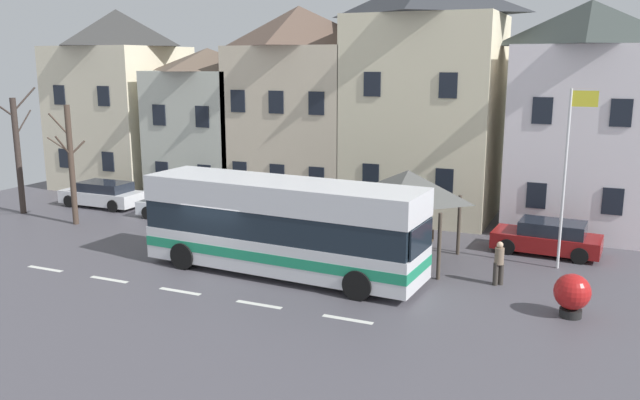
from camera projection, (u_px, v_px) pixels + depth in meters
ground_plane at (218, 272)px, 23.76m from camera, size 40.00×60.00×0.07m
townhouse_00 at (121, 99)px, 39.30m from camera, size 6.41×6.58×10.51m
townhouse_01 at (210, 123)px, 36.46m from camera, size 5.42×5.50×8.23m
townhouse_02 at (299, 108)px, 33.92m from camera, size 6.42×5.24×10.27m
townhouse_03 at (425, 98)px, 31.38m from camera, size 6.93×5.67×11.52m
townhouse_04 at (583, 117)px, 28.99m from camera, size 5.91×6.26×10.12m
hilltop_castle at (415, 53)px, 52.28m from camera, size 33.60×33.60×22.27m
transit_bus at (282, 227)px, 23.14m from camera, size 10.50×3.18×3.40m
bus_shelter at (408, 186)px, 24.36m from camera, size 3.60×3.60×3.53m
parked_car_00 at (181, 204)px, 31.81m from camera, size 4.29×2.23×1.31m
parked_car_01 at (103, 194)px, 34.18m from camera, size 4.41×1.89×1.32m
parked_car_02 at (548, 238)px, 25.76m from camera, size 4.19×2.11×1.34m
pedestrian_00 at (425, 251)px, 23.50m from camera, size 0.30×0.35×1.55m
pedestrian_01 at (499, 263)px, 22.12m from camera, size 0.34×0.32×1.54m
public_bench at (415, 238)px, 26.36m from camera, size 1.48×0.48×0.87m
flagpole at (568, 166)px, 23.25m from camera, size 0.95×0.10×6.59m
harbour_buoy at (572, 293)px, 19.35m from camera, size 1.08×1.08×1.33m
bare_tree_00 at (18, 154)px, 32.20m from camera, size 0.90×1.69×6.27m
bare_tree_01 at (71, 164)px, 30.01m from camera, size 1.54×1.32×5.58m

